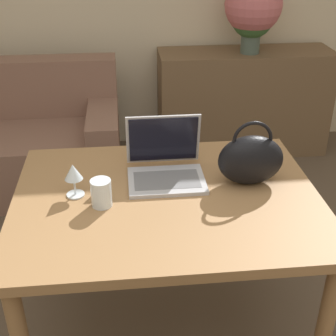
{
  "coord_description": "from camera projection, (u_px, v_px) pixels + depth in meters",
  "views": [
    {
      "loc": [
        -0.17,
        -0.79,
        1.7
      ],
      "look_at": [
        -0.01,
        0.72,
        0.86
      ],
      "focal_mm": 50.0,
      "sensor_mm": 36.0,
      "label": 1
    }
  ],
  "objects": [
    {
      "name": "drinking_glass",
      "position": [
        101.0,
        193.0,
        1.71
      ],
      "size": [
        0.08,
        0.08,
        0.11
      ],
      "color": "silver",
      "rests_on": "dining_table"
    },
    {
      "name": "sideboard",
      "position": [
        243.0,
        102.0,
        3.62
      ],
      "size": [
        1.29,
        0.4,
        0.8
      ],
      "color": "brown",
      "rests_on": "ground_plane"
    },
    {
      "name": "dining_table",
      "position": [
        167.0,
        215.0,
        1.83
      ],
      "size": [
        1.17,
        0.9,
        0.74
      ],
      "color": "olive",
      "rests_on": "ground_plane"
    },
    {
      "name": "handbag",
      "position": [
        251.0,
        159.0,
        1.82
      ],
      "size": [
        0.26,
        0.14,
        0.27
      ],
      "color": "black",
      "rests_on": "dining_table"
    },
    {
      "name": "wine_glass",
      "position": [
        73.0,
        174.0,
        1.75
      ],
      "size": [
        0.07,
        0.07,
        0.13
      ],
      "color": "silver",
      "rests_on": "dining_table"
    },
    {
      "name": "flower_vase",
      "position": [
        253.0,
        9.0,
        3.24
      ],
      "size": [
        0.4,
        0.4,
        0.54
      ],
      "color": "#47564C",
      "rests_on": "sideboard"
    },
    {
      "name": "laptop",
      "position": [
        165.0,
        161.0,
        1.9
      ],
      "size": [
        0.31,
        0.28,
        0.24
      ],
      "color": "#ADADB2",
      "rests_on": "dining_table"
    }
  ]
}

